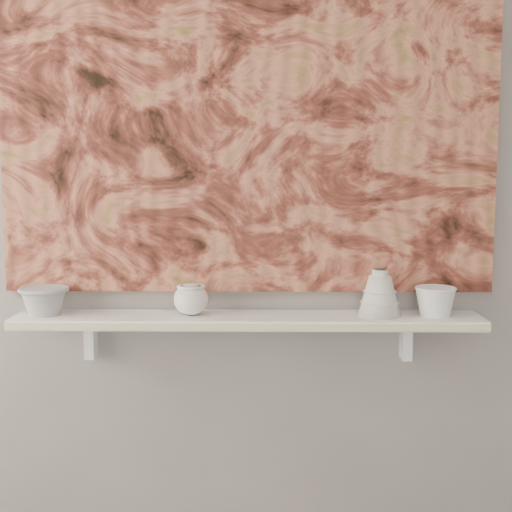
{
  "coord_description": "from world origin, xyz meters",
  "views": [
    {
      "loc": [
        0.06,
        -0.59,
        1.36
      ],
      "look_at": [
        0.03,
        1.49,
        1.11
      ],
      "focal_mm": 50.0,
      "sensor_mm": 36.0,
      "label": 1
    }
  ],
  "objects_px": {
    "shelf": "(247,320)",
    "bowl_white": "(435,301)",
    "cup_cream": "(191,299)",
    "painting": "(248,111)",
    "bell_vessel": "(380,293)",
    "bowl_grey": "(44,300)"
  },
  "relations": [
    {
      "from": "shelf",
      "to": "bowl_white",
      "type": "bearing_deg",
      "value": 0.0
    },
    {
      "from": "cup_cream",
      "to": "painting",
      "type": "bearing_deg",
      "value": 25.53
    },
    {
      "from": "painting",
      "to": "bell_vessel",
      "type": "distance_m",
      "value": 0.67
    },
    {
      "from": "bell_vessel",
      "to": "bowl_white",
      "type": "xyz_separation_m",
      "value": [
        0.17,
        0.0,
        -0.03
      ]
    },
    {
      "from": "cup_cream",
      "to": "bell_vessel",
      "type": "height_order",
      "value": "bell_vessel"
    },
    {
      "from": "cup_cream",
      "to": "bell_vessel",
      "type": "xyz_separation_m",
      "value": [
        0.56,
        0.0,
        0.02
      ]
    },
    {
      "from": "bell_vessel",
      "to": "painting",
      "type": "bearing_deg",
      "value": 168.49
    },
    {
      "from": "shelf",
      "to": "painting",
      "type": "relative_size",
      "value": 0.93
    },
    {
      "from": "cup_cream",
      "to": "bowl_white",
      "type": "xyz_separation_m",
      "value": [
        0.73,
        0.0,
        -0.0
      ]
    },
    {
      "from": "bell_vessel",
      "to": "bowl_white",
      "type": "relative_size",
      "value": 1.14
    },
    {
      "from": "shelf",
      "to": "painting",
      "type": "bearing_deg",
      "value": 90.0
    },
    {
      "from": "bowl_grey",
      "to": "painting",
      "type": "bearing_deg",
      "value": 7.5
    },
    {
      "from": "painting",
      "to": "bowl_white",
      "type": "height_order",
      "value": "painting"
    },
    {
      "from": "bowl_grey",
      "to": "bowl_white",
      "type": "bearing_deg",
      "value": 0.0
    },
    {
      "from": "bowl_white",
      "to": "cup_cream",
      "type": "bearing_deg",
      "value": 180.0
    },
    {
      "from": "painting",
      "to": "bell_vessel",
      "type": "bearing_deg",
      "value": -11.51
    },
    {
      "from": "bowl_grey",
      "to": "cup_cream",
      "type": "relative_size",
      "value": 1.44
    },
    {
      "from": "cup_cream",
      "to": "bowl_white",
      "type": "distance_m",
      "value": 0.73
    },
    {
      "from": "painting",
      "to": "bowl_grey",
      "type": "distance_m",
      "value": 0.84
    },
    {
      "from": "cup_cream",
      "to": "bell_vessel",
      "type": "bearing_deg",
      "value": 0.0
    },
    {
      "from": "bowl_grey",
      "to": "cup_cream",
      "type": "xyz_separation_m",
      "value": [
        0.44,
        0.0,
        0.0
      ]
    },
    {
      "from": "painting",
      "to": "cup_cream",
      "type": "distance_m",
      "value": 0.59
    }
  ]
}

